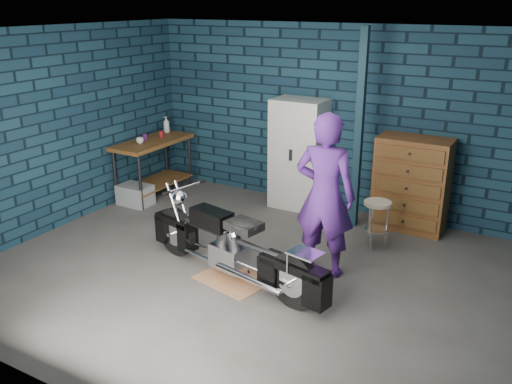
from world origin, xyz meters
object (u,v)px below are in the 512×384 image
Objects in this scene: motorcycle at (233,241)px; storage_bin at (135,195)px; person at (325,196)px; locker at (299,154)px; tool_chest at (411,184)px; shop_stool at (376,225)px; workbench at (154,168)px.

storage_bin is (-2.58, 1.27, -0.32)m from motorcycle.
person reaches higher than locker.
motorcycle is at bearing -81.34° from locker.
tool_chest is (1.32, 2.46, 0.16)m from motorcycle.
shop_stool is (3.71, 0.34, 0.16)m from storage_bin.
locker reaches higher than tool_chest.
motorcycle is 1.69× the size of tool_chest.
workbench reaches higher than shop_stool.
person is at bearing -106.45° from tool_chest.
locker is (2.22, 0.68, 0.37)m from workbench.
locker is at bearing 17.10° from workbench.
workbench is at bearing -22.77° from person.
locker reaches higher than storage_bin.
shop_stool is (-0.19, -0.84, -0.33)m from tool_chest.
storage_bin is 3.73m from shop_stool.
shop_stool is at bearing -29.33° from locker.
locker reaches higher than motorcycle.
motorcycle is 1.98m from shop_stool.
shop_stool is at bearing -2.46° from workbench.
motorcycle is 4.33× the size of storage_bin.
storage_bin is at bearing -14.89° from person.
storage_bin is at bearing -151.76° from locker.
workbench is 0.58m from storage_bin.
motorcycle is 1.15m from person.
person is at bearing -109.65° from shop_stool.
tool_chest is (1.70, 0.00, -0.18)m from locker.
person reaches higher than motorcycle.
storage_bin is 0.30× the size of locker.
shop_stool is at bearing -114.54° from person.
tool_chest is (3.92, 0.68, 0.19)m from workbench.
tool_chest reaches higher than storage_bin.
locker is (2.20, 1.18, 0.67)m from storage_bin.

